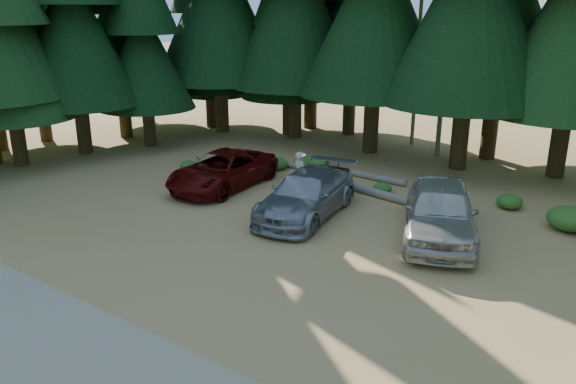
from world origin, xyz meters
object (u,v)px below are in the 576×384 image
Objects in this scene: silver_minivan_center at (307,195)px; log_left at (277,162)px; frisbee_player at (300,174)px; log_mid at (371,176)px; red_pickup at (223,170)px; silver_minivan_right at (440,211)px; log_right at (373,192)px.

log_left is (-4.81, 4.77, -0.65)m from silver_minivan_center.
frisbee_player reaches higher than log_mid.
silver_minivan_center is 1.60× the size of log_mid.
frisbee_player is 0.50× the size of log_mid.
log_mid is (4.67, 0.49, 0.01)m from log_left.
red_pickup is at bearing 161.48° from silver_minivan_center.
silver_minivan_right is (4.61, 0.74, 0.15)m from silver_minivan_center.
frisbee_player is at bearing -116.03° from log_right.
frisbee_player is (-0.85, 0.82, 0.43)m from silver_minivan_center.
silver_minivan_center is 1.44× the size of log_left.
log_right is (-3.65, 2.59, -0.77)m from silver_minivan_right.
log_mid reaches higher than log_left.
log_left is at bearing 126.41° from silver_minivan_center.
silver_minivan_center is (4.65, -0.79, 0.04)m from red_pickup.
silver_minivan_right is 3.22× the size of frisbee_player.
log_mid is at bearing 114.48° from silver_minivan_right.
log_right is (5.61, 2.53, -0.58)m from red_pickup.
silver_minivan_center is 5.30m from log_mid.
red_pickup is 6.18m from log_right.
log_left is at bearing 87.98° from red_pickup.
log_left is at bearing 175.80° from log_right.
silver_minivan_right is 5.47m from frisbee_player.
red_pickup is 3.14× the size of frisbee_player.
silver_minivan_center reaches higher than log_right.
silver_minivan_center is at bearing -14.02° from red_pickup.
red_pickup is 4.72m from silver_minivan_center.
silver_minivan_right is at bearing -25.50° from log_right.
frisbee_player is at bearing 157.20° from silver_minivan_right.
frisbee_player is (-5.46, 0.09, 0.29)m from silver_minivan_right.
silver_minivan_right is at bearing -39.82° from log_mid.
log_left is 0.75× the size of log_right.
frisbee_player is at bearing 126.97° from silver_minivan_center.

